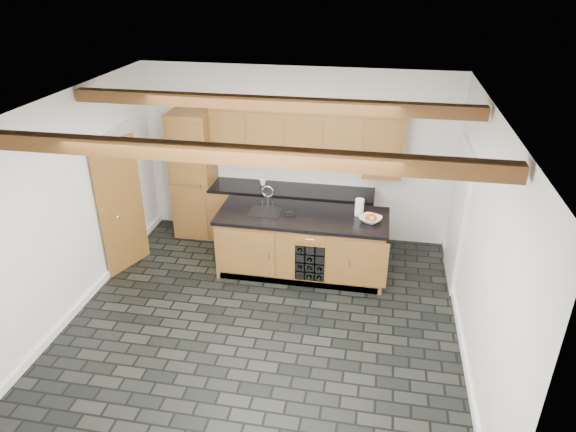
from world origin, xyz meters
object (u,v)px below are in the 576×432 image
island (302,243)px  paper_towel (359,207)px  fruit_bowl (371,219)px  kitchen_scale (290,213)px

island → paper_towel: 1.00m
island → fruit_bowl: (0.96, -0.03, 0.50)m
kitchen_scale → fruit_bowl: (1.14, -0.01, 0.01)m
island → fruit_bowl: fruit_bowl is taller
fruit_bowl → paper_towel: 0.27m
kitchen_scale → paper_towel: bearing=0.3°
island → paper_towel: bearing=11.3°
island → paper_towel: (0.79, 0.16, 0.59)m
kitchen_scale → fruit_bowl: fruit_bowl is taller
island → paper_towel: size_ratio=10.15×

